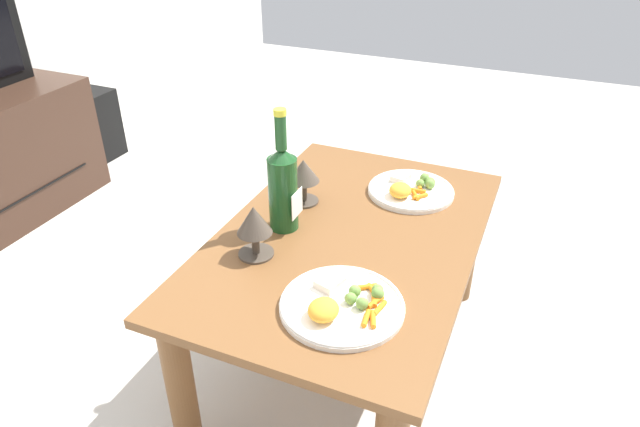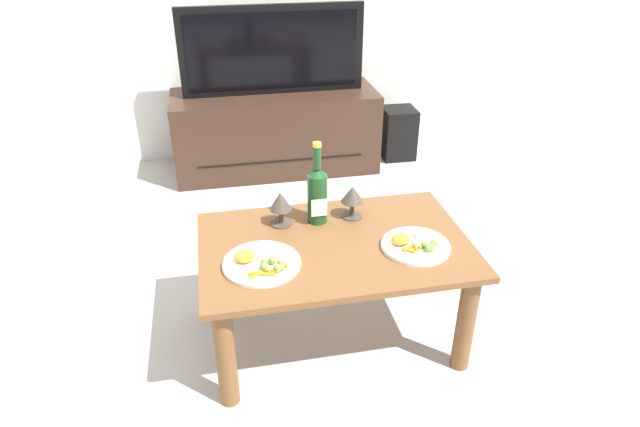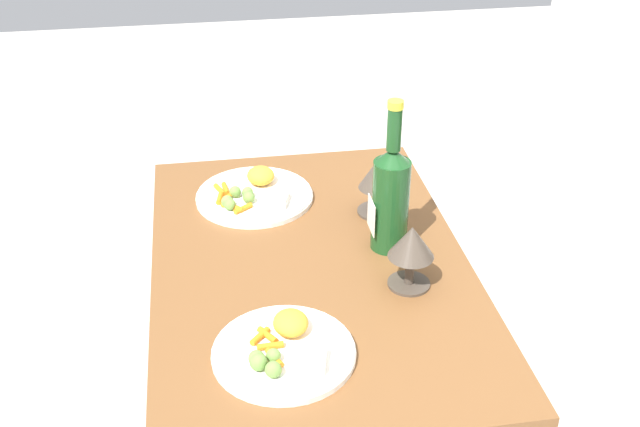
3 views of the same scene
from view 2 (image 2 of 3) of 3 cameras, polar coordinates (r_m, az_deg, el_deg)
ground_plane at (r=2.36m, az=1.39°, el=-12.34°), size 6.40×6.40×0.00m
dining_table at (r=2.13m, az=1.50°, el=-5.04°), size 1.01×0.66×0.45m
tv_stand at (r=3.67m, az=-4.56°, el=8.41°), size 1.30×0.49×0.52m
tv_screen at (r=3.52m, az=-4.91°, el=16.37°), size 1.12×0.05×0.53m
floor_speaker at (r=3.90m, az=8.02°, el=8.18°), size 0.22×0.22×0.35m
wine_bottle at (r=2.16m, az=-0.29°, el=2.19°), size 0.08×0.08×0.34m
goblet_left at (r=2.17m, az=-4.08°, el=1.07°), size 0.09×0.09×0.14m
goblet_right at (r=2.21m, az=3.35°, el=1.79°), size 0.09×0.09×0.14m
dinner_plate_left at (r=1.97m, az=-6.07°, el=-5.00°), size 0.28×0.28×0.05m
dinner_plate_right at (r=2.08m, az=9.73°, el=-3.17°), size 0.26×0.26×0.05m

